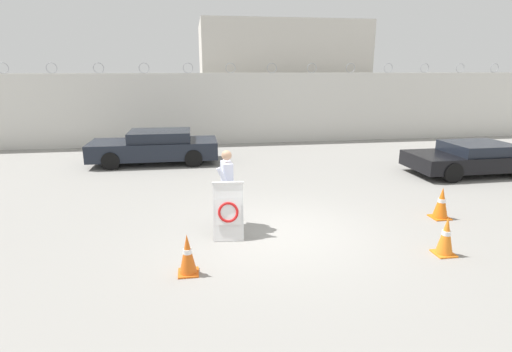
# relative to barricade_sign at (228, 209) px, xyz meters

# --- Properties ---
(ground_plane) EXTENTS (90.00, 90.00, 0.00)m
(ground_plane) POSITION_rel_barricade_sign_xyz_m (1.16, -0.11, -0.59)
(ground_plane) COLOR gray
(perimeter_wall) EXTENTS (36.00, 0.30, 3.78)m
(perimeter_wall) POSITION_rel_barricade_sign_xyz_m (1.16, 11.04, 1.07)
(perimeter_wall) COLOR silver
(perimeter_wall) RESTS_ON ground_plane
(building_block) EXTENTS (9.03, 6.10, 6.00)m
(building_block) POSITION_rel_barricade_sign_xyz_m (4.41, 15.69, 2.41)
(building_block) COLOR beige
(building_block) RESTS_ON ground_plane
(barricade_sign) EXTENTS (0.71, 0.89, 1.20)m
(barricade_sign) POSITION_rel_barricade_sign_xyz_m (0.00, 0.00, 0.00)
(barricade_sign) COLOR white
(barricade_sign) RESTS_ON ground_plane
(security_guard) EXTENTS (0.38, 0.65, 1.78)m
(security_guard) POSITION_rel_barricade_sign_xyz_m (0.03, 0.55, 0.40)
(security_guard) COLOR black
(security_guard) RESTS_ON ground_plane
(traffic_cone_near) EXTENTS (0.38, 0.38, 0.78)m
(traffic_cone_near) POSITION_rel_barricade_sign_xyz_m (4.09, -1.61, -0.21)
(traffic_cone_near) COLOR orange
(traffic_cone_near) RESTS_ON ground_plane
(traffic_cone_mid) EXTENTS (0.36, 0.36, 0.75)m
(traffic_cone_mid) POSITION_rel_barricade_sign_xyz_m (-0.87, -1.60, -0.22)
(traffic_cone_mid) COLOR orange
(traffic_cone_mid) RESTS_ON ground_plane
(traffic_cone_far) EXTENTS (0.42, 0.42, 0.78)m
(traffic_cone_far) POSITION_rel_barricade_sign_xyz_m (5.19, 0.21, -0.21)
(traffic_cone_far) COLOR orange
(traffic_cone_far) RESTS_ON ground_plane
(parked_car_front_coupe) EXTENTS (4.74, 1.97, 1.24)m
(parked_car_front_coupe) POSITION_rel_barricade_sign_xyz_m (-2.13, 7.32, 0.04)
(parked_car_front_coupe) COLOR black
(parked_car_front_coupe) RESTS_ON ground_plane
(parked_car_far_side) EXTENTS (4.28, 2.07, 1.08)m
(parked_car_far_side) POSITION_rel_barricade_sign_xyz_m (8.77, 3.94, -0.03)
(parked_car_far_side) COLOR black
(parked_car_far_side) RESTS_ON ground_plane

